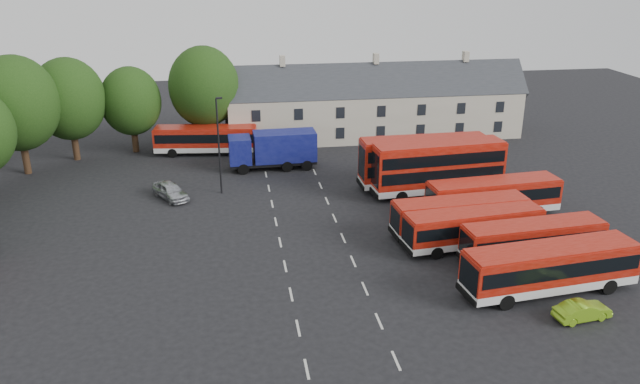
# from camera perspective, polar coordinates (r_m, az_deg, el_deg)

# --- Properties ---
(ground) EXTENTS (140.00, 140.00, 0.00)m
(ground) POSITION_cam_1_polar(r_m,az_deg,el_deg) (47.04, -3.45, -5.65)
(ground) COLOR black
(ground) RESTS_ON ground
(lane_markings) EXTENTS (5.15, 33.80, 0.01)m
(lane_markings) POSITION_cam_1_polar(r_m,az_deg,el_deg) (49.07, -0.75, -4.42)
(lane_markings) COLOR beige
(lane_markings) RESTS_ON ground
(treeline) EXTENTS (29.92, 32.59, 12.01)m
(treeline) POSITION_cam_1_polar(r_m,az_deg,el_deg) (65.24, -23.85, 6.50)
(treeline) COLOR black
(treeline) RESTS_ON ground
(terrace_houses) EXTENTS (35.70, 7.13, 10.06)m
(terrace_houses) POSITION_cam_1_polar(r_m,az_deg,el_deg) (75.95, 5.00, 7.88)
(terrace_houses) COLOR beige
(terrace_houses) RESTS_ON ground
(bus_row_a) EXTENTS (12.05, 3.98, 3.34)m
(bus_row_a) POSITION_cam_1_polar(r_m,az_deg,el_deg) (43.71, 20.35, -6.30)
(bus_row_a) COLOR silver
(bus_row_a) RESTS_ON ground
(bus_row_b) EXTENTS (10.69, 3.27, 2.98)m
(bus_row_b) POSITION_cam_1_polar(r_m,az_deg,el_deg) (47.78, 18.90, -4.01)
(bus_row_b) COLOR silver
(bus_row_b) RESTS_ON ground
(bus_row_c) EXTENTS (10.93, 3.66, 3.03)m
(bus_row_c) POSITION_cam_1_polar(r_m,az_deg,el_deg) (48.58, 13.84, -2.99)
(bus_row_c) COLOR silver
(bus_row_c) RESTS_ON ground
(bus_row_d) EXTENTS (10.98, 3.23, 3.06)m
(bus_row_d) POSITION_cam_1_polar(r_m,az_deg,el_deg) (50.42, 12.70, -1.96)
(bus_row_d) COLOR silver
(bus_row_d) RESTS_ON ground
(bus_row_e) EXTENTS (11.62, 3.59, 3.23)m
(bus_row_e) POSITION_cam_1_polar(r_m,az_deg,el_deg) (54.78, 15.58, -0.22)
(bus_row_e) COLOR silver
(bus_row_e) RESTS_ON ground
(bus_dd_south) EXTENTS (12.43, 3.81, 5.02)m
(bus_dd_south) POSITION_cam_1_polar(r_m,az_deg,el_deg) (58.26, 10.74, 2.43)
(bus_dd_south) COLOR silver
(bus_dd_south) RESTS_ON ground
(bus_dd_north) EXTENTS (12.18, 3.11, 4.97)m
(bus_dd_north) POSITION_cam_1_polar(r_m,az_deg,el_deg) (59.74, 9.48, 2.96)
(bus_dd_north) COLOR silver
(bus_dd_north) RESTS_ON ground
(bus_north) EXTENTS (11.37, 3.81, 3.15)m
(bus_north) POSITION_cam_1_polar(r_m,az_deg,el_deg) (70.47, -10.42, 4.91)
(bus_north) COLOR silver
(bus_north) RESTS_ON ground
(box_truck) EXTENTS (9.00, 3.06, 3.90)m
(box_truck) POSITION_cam_1_polar(r_m,az_deg,el_deg) (64.62, -4.24, 4.00)
(box_truck) COLOR black
(box_truck) RESTS_ON ground
(silver_car) EXTENTS (3.93, 4.80, 1.54)m
(silver_car) POSITION_cam_1_polar(r_m,az_deg,el_deg) (58.49, -13.51, 0.11)
(silver_car) COLOR #B5B8BE
(silver_car) RESTS_ON ground
(lime_car) EXTENTS (3.75, 1.78, 1.19)m
(lime_car) POSITION_cam_1_polar(r_m,az_deg,el_deg) (42.10, 22.86, -9.97)
(lime_car) COLOR #7AB31B
(lime_car) RESTS_ON ground
(lamppost) EXTENTS (0.63, 0.29, 9.11)m
(lamppost) POSITION_cam_1_polar(r_m,az_deg,el_deg) (57.61, -9.23, 4.41)
(lamppost) COLOR black
(lamppost) RESTS_ON ground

